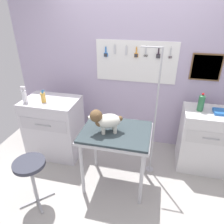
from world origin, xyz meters
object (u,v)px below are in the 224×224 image
(grooming_arm, at_px, (154,121))
(stool, at_px, (30,170))
(soda_bottle, at_px, (201,103))
(grooming_table, at_px, (116,137))
(counter_left, at_px, (54,127))
(spray_bottle_short, at_px, (43,97))
(dog, at_px, (105,120))
(cabinet_right, at_px, (204,140))

(grooming_arm, xyz_separation_m, stool, (-1.31, -0.88, -0.32))
(grooming_arm, relative_size, soda_bottle, 7.14)
(grooming_table, bearing_deg, soda_bottle, 32.22)
(counter_left, bearing_deg, grooming_arm, -3.12)
(stool, bearing_deg, spray_bottle_short, 106.08)
(grooming_arm, xyz_separation_m, spray_bottle_short, (-1.56, -0.00, 0.18))
(dog, bearing_deg, soda_bottle, 31.31)
(spray_bottle_short, bearing_deg, stool, -73.92)
(dog, distance_m, counter_left, 1.19)
(cabinet_right, bearing_deg, dog, -151.83)
(spray_bottle_short, height_order, soda_bottle, soda_bottle)
(grooming_table, distance_m, cabinet_right, 1.36)
(cabinet_right, relative_size, spray_bottle_short, 4.97)
(counter_left, distance_m, spray_bottle_short, 0.55)
(grooming_table, xyz_separation_m, stool, (-0.88, -0.53, -0.23))
(grooming_arm, xyz_separation_m, soda_bottle, (0.58, 0.29, 0.19))
(grooming_table, relative_size, soda_bottle, 3.40)
(dog, distance_m, soda_bottle, 1.33)
(stool, bearing_deg, grooming_arm, 33.81)
(counter_left, xyz_separation_m, spray_bottle_short, (-0.05, -0.09, 0.54))
(soda_bottle, bearing_deg, dog, -148.69)
(grooming_table, distance_m, soda_bottle, 1.23)
(grooming_arm, distance_m, soda_bottle, 0.68)
(grooming_table, height_order, spray_bottle_short, spray_bottle_short)
(cabinet_right, height_order, soda_bottle, soda_bottle)
(counter_left, relative_size, spray_bottle_short, 5.14)
(soda_bottle, bearing_deg, cabinet_right, -1.04)
(dog, relative_size, counter_left, 0.42)
(grooming_arm, height_order, counter_left, grooming_arm)
(spray_bottle_short, xyz_separation_m, soda_bottle, (2.14, 0.29, 0.01))
(soda_bottle, bearing_deg, stool, -148.29)
(grooming_table, bearing_deg, grooming_arm, 38.75)
(grooming_arm, relative_size, counter_left, 1.89)
(soda_bottle, bearing_deg, grooming_arm, -153.38)
(grooming_arm, bearing_deg, soda_bottle, 26.62)
(grooming_arm, bearing_deg, dog, -144.24)
(grooming_table, xyz_separation_m, spray_bottle_short, (-1.13, 0.34, 0.27))
(grooming_table, xyz_separation_m, counter_left, (-1.08, 0.43, -0.27))
(spray_bottle_short, bearing_deg, counter_left, 59.24)
(stool, xyz_separation_m, soda_bottle, (1.89, 1.17, 0.51))
(grooming_table, xyz_separation_m, dog, (-0.12, -0.05, 0.25))
(grooming_table, xyz_separation_m, grooming_arm, (0.43, 0.35, 0.09))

